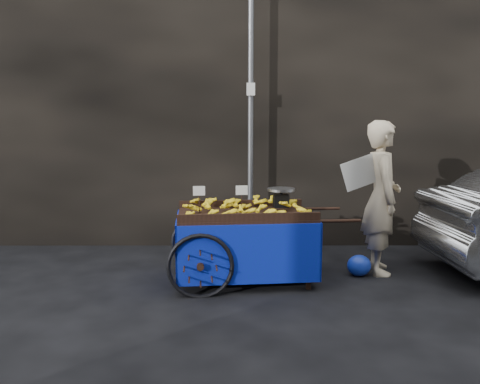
{
  "coord_description": "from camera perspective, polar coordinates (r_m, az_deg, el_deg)",
  "views": [
    {
      "loc": [
        0.13,
        -5.6,
        1.89
      ],
      "look_at": [
        0.14,
        0.5,
        1.01
      ],
      "focal_mm": 35.0,
      "sensor_mm": 36.0,
      "label": 1
    }
  ],
  "objects": [
    {
      "name": "ground",
      "position": [
        5.91,
        -1.39,
        -10.48
      ],
      "size": [
        80.0,
        80.0,
        0.0
      ],
      "primitive_type": "plane",
      "color": "black",
      "rests_on": "ground"
    },
    {
      "name": "building_wall",
      "position": [
        8.22,
        1.75,
        12.42
      ],
      "size": [
        13.5,
        2.0,
        5.0
      ],
      "color": "black",
      "rests_on": "ground"
    },
    {
      "name": "street_pole",
      "position": [
        6.9,
        1.31,
        9.14
      ],
      "size": [
        0.12,
        0.1,
        4.0
      ],
      "color": "slate",
      "rests_on": "ground"
    },
    {
      "name": "banana_cart",
      "position": [
        5.66,
        0.08,
        -3.47
      ],
      "size": [
        2.31,
        1.24,
        1.21
      ],
      "rotation": [
        0.0,
        0.0,
        0.09
      ],
      "color": "black",
      "rests_on": "ground"
    },
    {
      "name": "vendor",
      "position": [
        6.21,
        16.85,
        -0.65
      ],
      "size": [
        0.83,
        0.75,
        1.95
      ],
      "rotation": [
        0.0,
        0.0,
        1.49
      ],
      "color": "#C8B594",
      "rests_on": "ground"
    },
    {
      "name": "plastic_bag",
      "position": [
        6.14,
        14.31,
        -8.69
      ],
      "size": [
        0.3,
        0.24,
        0.27
      ],
      "primitive_type": "ellipsoid",
      "color": "#1730AF",
      "rests_on": "ground"
    }
  ]
}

